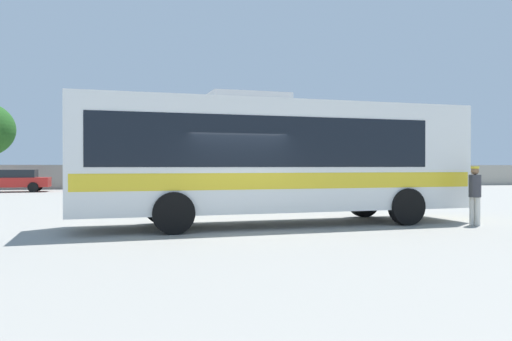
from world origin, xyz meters
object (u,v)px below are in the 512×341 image
object	(u,v)px
parked_car_leftmost_red	(13,180)
attendant_by_bus_door	(475,192)
parked_car_second_black	(105,180)
roadside_tree_midright	(198,135)
roadside_tree_midleft	(140,126)
roadside_tree_right	(266,128)
coach_bus_white_yellow	(272,156)
utility_pole_near	(107,137)
parked_car_rightmost_white	(299,178)
parked_car_third_dark_blue	(207,179)

from	to	relation	value
parked_car_leftmost_red	attendant_by_bus_door	bearing A→B (deg)	-53.24
parked_car_second_black	attendant_by_bus_door	bearing A→B (deg)	-63.38
attendant_by_bus_door	roadside_tree_midright	distance (m)	32.43
roadside_tree_midleft	roadside_tree_right	distance (m)	11.12
coach_bus_white_yellow	roadside_tree_midright	world-z (taller)	roadside_tree_midright
utility_pole_near	roadside_tree_right	bearing A→B (deg)	9.67
utility_pole_near	roadside_tree_midleft	xyz separation A→B (m)	(2.58, 3.51, 1.18)
utility_pole_near	parked_car_rightmost_white	bearing A→B (deg)	-27.50
parked_car_third_dark_blue	utility_pole_near	bearing A→B (deg)	135.13
attendant_by_bus_door	utility_pole_near	bearing A→B (deg)	111.53
roadside_tree_midleft	roadside_tree_midright	world-z (taller)	roadside_tree_midleft
parked_car_leftmost_red	roadside_tree_midleft	world-z (taller)	roadside_tree_midleft
attendant_by_bus_door	utility_pole_near	world-z (taller)	utility_pole_near
utility_pole_near	roadside_tree_midright	size ratio (longest dim) A/B	1.16
coach_bus_white_yellow	utility_pole_near	world-z (taller)	utility_pole_near
parked_car_second_black	coach_bus_white_yellow	bearing A→B (deg)	-74.52
parked_car_third_dark_blue	roadside_tree_midleft	xyz separation A→B (m)	(-4.48, 10.54, 4.34)
roadside_tree_midleft	parked_car_second_black	bearing A→B (deg)	-102.65
utility_pole_near	roadside_tree_midright	distance (m)	7.89
coach_bus_white_yellow	parked_car_leftmost_red	xyz separation A→B (m)	(-11.61, 21.43, -1.20)
utility_pole_near	roadside_tree_midright	world-z (taller)	utility_pole_near
parked_car_leftmost_red	utility_pole_near	world-z (taller)	utility_pole_near
coach_bus_white_yellow	parked_car_second_black	distance (m)	22.08
coach_bus_white_yellow	parked_car_third_dark_blue	size ratio (longest dim) A/B	2.64
parked_car_second_black	utility_pole_near	xyz separation A→B (m)	(-0.26, 6.81, 3.18)
parked_car_rightmost_white	parked_car_leftmost_red	bearing A→B (deg)	178.50
parked_car_leftmost_red	parked_car_rightmost_white	size ratio (longest dim) A/B	1.07
parked_car_rightmost_white	roadside_tree_midright	size ratio (longest dim) A/B	0.66
parked_car_third_dark_blue	roadside_tree_midright	size ratio (longest dim) A/B	0.67
parked_car_rightmost_white	roadside_tree_midright	xyz separation A→B (m)	(-6.21, 9.57, 3.61)
attendant_by_bus_door	roadside_tree_right	xyz separation A→B (m)	(1.99, 31.86, 4.14)
parked_car_second_black	parked_car_third_dark_blue	size ratio (longest dim) A/B	0.96
parked_car_second_black	roadside_tree_midright	size ratio (longest dim) A/B	0.64
parked_car_leftmost_red	roadside_tree_midright	world-z (taller)	roadside_tree_midright
parked_car_leftmost_red	parked_car_second_black	xyz separation A→B (m)	(5.72, -0.18, 0.00)
parked_car_leftmost_red	parked_car_third_dark_blue	bearing A→B (deg)	-1.81
attendant_by_bus_door	parked_car_second_black	bearing A→B (deg)	116.62
parked_car_third_dark_blue	roadside_tree_midleft	size ratio (longest dim) A/B	0.60
utility_pole_near	roadside_tree_right	distance (m)	13.89
parked_car_second_black	roadside_tree_right	bearing A→B (deg)	34.33
coach_bus_white_yellow	attendant_by_bus_door	size ratio (longest dim) A/B	6.88
coach_bus_white_yellow	roadside_tree_midright	distance (m)	30.63
parked_car_leftmost_red	roadside_tree_midright	size ratio (longest dim) A/B	0.71
coach_bus_white_yellow	roadside_tree_right	world-z (taller)	roadside_tree_right
parked_car_third_dark_blue	parked_car_rightmost_white	world-z (taller)	parked_car_rightmost_white
roadside_tree_midright	parked_car_leftmost_red	bearing A→B (deg)	-145.00
attendant_by_bus_door	parked_car_leftmost_red	size ratio (longest dim) A/B	0.36
coach_bus_white_yellow	parked_car_second_black	world-z (taller)	coach_bus_white_yellow
parked_car_leftmost_red	roadside_tree_midleft	distance (m)	13.66
parked_car_leftmost_red	roadside_tree_midleft	bearing A→B (deg)	51.59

